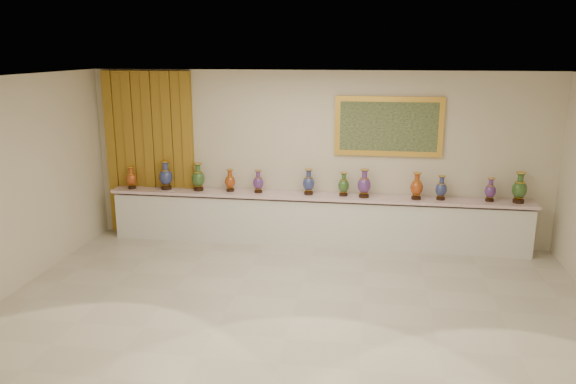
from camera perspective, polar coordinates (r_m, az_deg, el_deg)
name	(u,v)px	position (r m, az deg, el deg)	size (l,w,h in m)	color
ground	(298,299)	(7.87, 1.01, -10.78)	(8.00, 8.00, 0.00)	beige
room	(186,150)	(10.21, -10.31, 4.24)	(8.00, 8.00, 8.00)	beige
counter	(315,220)	(9.82, 2.79, -2.89)	(7.28, 0.48, 0.90)	white
vase_0	(131,179)	(10.45, -15.62, 1.31)	(0.22, 0.22, 0.41)	black
vase_1	(166,177)	(10.25, -12.31, 1.54)	(0.31, 0.31, 0.51)	black
vase_2	(198,178)	(10.05, -9.10, 1.39)	(0.24, 0.24, 0.50)	black
vase_3	(230,181)	(9.93, -5.91, 1.07)	(0.21, 0.21, 0.39)	black
vase_4	(258,183)	(9.80, -3.04, 0.97)	(0.21, 0.21, 0.40)	black
vase_5	(309,183)	(9.67, 2.11, 0.91)	(0.24, 0.24, 0.44)	black
vase_6	(344,185)	(9.62, 5.67, 0.68)	(0.25, 0.25, 0.41)	black
vase_7	(364,185)	(9.55, 7.75, 0.74)	(0.23, 0.23, 0.48)	black
vase_8	(417,187)	(9.59, 12.93, 0.46)	(0.22, 0.22, 0.46)	black
vase_9	(441,189)	(9.67, 15.30, 0.30)	(0.23, 0.23, 0.41)	black
vase_10	(490,191)	(9.82, 19.86, 0.12)	(0.20, 0.20, 0.39)	black
vase_11	(520,189)	(9.88, 22.46, 0.28)	(0.26, 0.26, 0.51)	black
label_card	(172,191)	(10.13, -11.75, 0.09)	(0.10, 0.06, 0.00)	white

